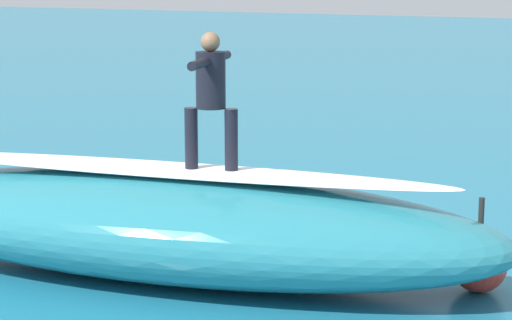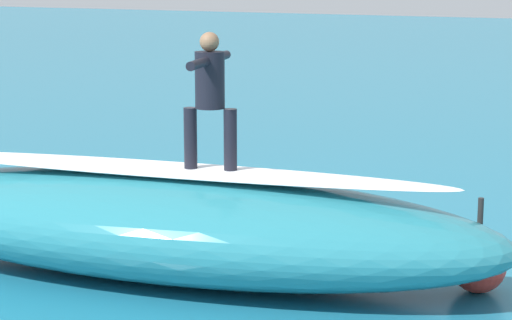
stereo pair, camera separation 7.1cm
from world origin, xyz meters
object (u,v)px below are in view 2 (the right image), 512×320
at_px(surfboard_riding, 211,173).
at_px(surfer_paddling, 299,194).
at_px(surfboard_paddling, 290,205).
at_px(buoy_marker, 478,264).
at_px(surfer_riding, 210,90).

xyz_separation_m(surfboard_riding, surfer_paddling, (0.58, -3.48, -1.02)).
bearing_deg(surfboard_riding, surfer_paddling, -95.71).
bearing_deg(surfboard_paddling, surfer_paddling, 180.00).
height_order(surfboard_riding, buoy_marker, surfboard_riding).
height_order(surfboard_paddling, surfer_paddling, surfer_paddling).
distance_m(surfer_riding, surfboard_paddling, 4.11).
xyz_separation_m(surfboard_riding, surfboard_paddling, (0.71, -3.44, -1.20)).
bearing_deg(surfer_paddling, surfer_riding, 80.38).
relative_size(surfboard_riding, surfer_riding, 1.21).
xyz_separation_m(surfboard_riding, surfer_riding, (0.00, 0.00, 0.93)).
xyz_separation_m(surfboard_paddling, surfer_paddling, (-0.12, -0.04, 0.18)).
height_order(surfboard_riding, surfer_riding, surfer_riding).
relative_size(surfboard_paddling, surfer_paddling, 1.22).
height_order(surfer_riding, buoy_marker, surfer_riding).
bearing_deg(surfboard_paddling, buoy_marker, 126.37).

